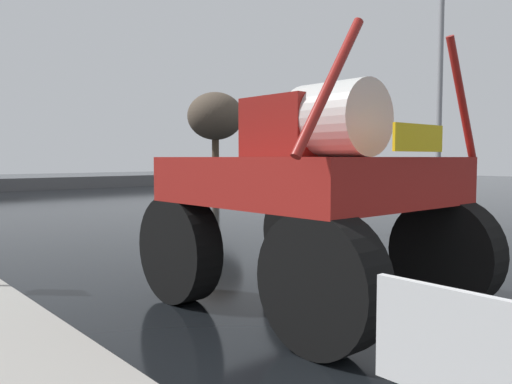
% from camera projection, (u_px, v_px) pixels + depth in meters
% --- Properties ---
extents(ground_plane, '(120.00, 120.00, 0.00)m').
position_uv_depth(ground_plane, '(53.00, 224.00, 18.57)').
color(ground_plane, black).
extents(median_island, '(1.38, 11.29, 0.15)m').
position_uv_depth(median_island, '(36.00, 361.00, 5.88)').
color(median_island, '#9E9B93').
rests_on(median_island, ground).
extents(oversize_sprayer, '(4.12, 4.94, 4.19)m').
position_uv_depth(oversize_sprayer, '(310.00, 194.00, 8.26)').
color(oversize_sprayer, black).
rests_on(oversize_sprayer, ground).
extents(traffic_signal_near_right, '(0.24, 0.54, 4.04)m').
position_uv_depth(traffic_signal_near_right, '(297.00, 139.00, 15.94)').
color(traffic_signal_near_right, gray).
rests_on(traffic_signal_near_right, ground).
extents(streetlight_near_right, '(2.06, 0.24, 8.95)m').
position_uv_depth(streetlight_near_right, '(442.00, 79.00, 17.00)').
color(streetlight_near_right, gray).
rests_on(streetlight_near_right, ground).
extents(bare_tree_right, '(3.32, 3.32, 6.26)m').
position_uv_depth(bare_tree_right, '(215.00, 117.00, 30.81)').
color(bare_tree_right, '#473828').
rests_on(bare_tree_right, ground).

